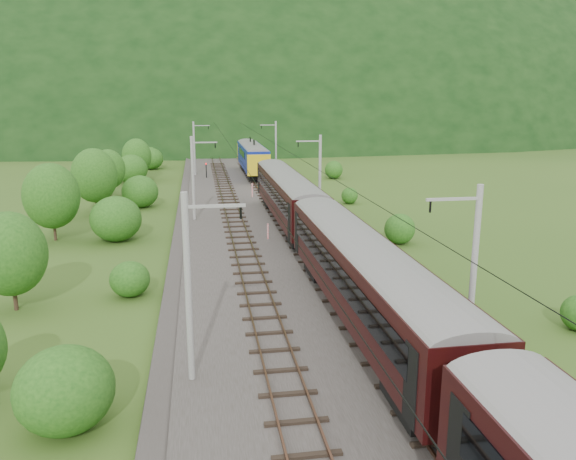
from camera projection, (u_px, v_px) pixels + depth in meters
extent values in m
plane|color=#2B4B17|center=(335.00, 374.00, 24.76)|extent=(600.00, 600.00, 0.00)
cube|color=#38332D|center=(296.00, 294.00, 34.33)|extent=(14.00, 220.00, 0.30)
cube|color=#503122|center=(245.00, 291.00, 33.78)|extent=(0.08, 220.00, 0.15)
cube|color=#503122|center=(269.00, 290.00, 33.99)|extent=(0.08, 220.00, 0.15)
cube|color=black|center=(257.00, 293.00, 33.92)|extent=(2.40, 220.00, 0.12)
cube|color=#503122|center=(323.00, 287.00, 34.51)|extent=(0.08, 220.00, 0.15)
cube|color=#503122|center=(346.00, 286.00, 34.73)|extent=(0.08, 220.00, 0.15)
cube|color=black|center=(334.00, 289.00, 34.65)|extent=(2.40, 220.00, 0.12)
cylinder|color=gray|center=(188.00, 289.00, 22.82)|extent=(0.28, 0.28, 8.00)
cube|color=gray|center=(215.00, 206.00, 22.21)|extent=(2.40, 0.12, 0.12)
cylinder|color=black|center=(241.00, 213.00, 22.43)|extent=(0.10, 0.10, 0.50)
cylinder|color=gray|center=(193.00, 178.00, 53.56)|extent=(0.28, 0.28, 8.00)
cube|color=gray|center=(204.00, 142.00, 52.95)|extent=(2.40, 0.12, 0.12)
cylinder|color=black|center=(215.00, 145.00, 53.17)|extent=(0.10, 0.10, 0.50)
cylinder|color=gray|center=(194.00, 149.00, 84.30)|extent=(0.28, 0.28, 8.00)
cube|color=gray|center=(202.00, 126.00, 83.69)|extent=(2.40, 0.12, 0.12)
cylinder|color=black|center=(208.00, 127.00, 83.91)|extent=(0.10, 0.10, 0.50)
cylinder|color=gray|center=(195.00, 135.00, 115.04)|extent=(0.28, 0.28, 8.00)
cube|color=gray|center=(200.00, 118.00, 114.43)|extent=(2.40, 0.12, 0.12)
cylinder|color=black|center=(205.00, 119.00, 114.66)|extent=(0.10, 0.10, 0.50)
cylinder|color=gray|center=(195.00, 127.00, 145.78)|extent=(0.28, 0.28, 8.00)
cube|color=gray|center=(199.00, 113.00, 145.17)|extent=(2.40, 0.12, 0.12)
cylinder|color=black|center=(203.00, 114.00, 145.40)|extent=(0.10, 0.10, 0.50)
cylinder|color=gray|center=(473.00, 274.00, 24.71)|extent=(0.28, 0.28, 8.00)
cube|color=gray|center=(453.00, 199.00, 23.74)|extent=(2.40, 0.12, 0.12)
cylinder|color=black|center=(430.00, 207.00, 23.65)|extent=(0.10, 0.10, 0.50)
cylinder|color=gray|center=(320.00, 176.00, 55.45)|extent=(0.28, 0.28, 8.00)
cube|color=gray|center=(308.00, 141.00, 54.48)|extent=(2.40, 0.12, 0.12)
cylinder|color=black|center=(298.00, 144.00, 54.39)|extent=(0.10, 0.10, 0.50)
cylinder|color=gray|center=(276.00, 147.00, 86.19)|extent=(0.28, 0.28, 8.00)
cube|color=gray|center=(268.00, 125.00, 85.22)|extent=(2.40, 0.12, 0.12)
cylinder|color=black|center=(261.00, 127.00, 85.14)|extent=(0.10, 0.10, 0.50)
cylinder|color=gray|center=(255.00, 134.00, 116.93)|extent=(0.28, 0.28, 8.00)
cube|color=gray|center=(249.00, 117.00, 115.96)|extent=(2.40, 0.12, 0.12)
cylinder|color=black|center=(244.00, 119.00, 115.88)|extent=(0.10, 0.10, 0.50)
cylinder|color=gray|center=(243.00, 126.00, 147.67)|extent=(0.28, 0.28, 8.00)
cube|color=gray|center=(238.00, 113.00, 146.70)|extent=(2.40, 0.12, 0.12)
cylinder|color=black|center=(234.00, 114.00, 146.62)|extent=(0.10, 0.10, 0.50)
cylinder|color=black|center=(255.00, 182.00, 32.35)|extent=(0.03, 198.00, 0.03)
cylinder|color=black|center=(336.00, 180.00, 33.09)|extent=(0.03, 198.00, 0.03)
ellipsoid|color=black|center=(209.00, 121.00, 274.53)|extent=(504.00, 360.00, 244.00)
cube|color=black|center=(363.00, 275.00, 28.29)|extent=(3.09, 23.48, 3.20)
cylinder|color=gray|center=(364.00, 248.00, 27.95)|extent=(3.09, 23.36, 3.09)
cube|color=black|center=(333.00, 270.00, 27.96)|extent=(0.05, 20.66, 1.23)
cube|color=black|center=(393.00, 267.00, 28.44)|extent=(0.05, 20.66, 1.23)
cube|color=black|center=(424.00, 396.00, 20.88)|extent=(2.35, 3.42, 0.96)
cube|color=black|center=(326.00, 267.00, 36.66)|extent=(2.35, 3.42, 0.96)
cube|color=black|center=(287.00, 194.00, 51.81)|extent=(3.09, 23.48, 3.20)
cylinder|color=gray|center=(287.00, 179.00, 51.48)|extent=(3.09, 23.36, 3.09)
cube|color=black|center=(271.00, 191.00, 51.48)|extent=(0.05, 20.66, 1.23)
cube|color=black|center=(304.00, 190.00, 51.96)|extent=(0.05, 20.66, 1.23)
cube|color=black|center=(304.00, 237.00, 44.40)|extent=(2.35, 3.42, 0.96)
cube|color=black|center=(276.00, 200.00, 60.19)|extent=(2.35, 3.42, 0.96)
cube|color=navy|center=(252.00, 156.00, 84.56)|extent=(3.09, 19.21, 3.20)
cylinder|color=gray|center=(252.00, 147.00, 84.22)|extent=(3.09, 19.11, 3.09)
cube|color=black|center=(242.00, 154.00, 84.23)|extent=(0.05, 16.90, 1.23)
cube|color=black|center=(263.00, 154.00, 84.71)|extent=(0.05, 16.90, 1.23)
cube|color=black|center=(257.00, 176.00, 78.58)|extent=(2.35, 3.42, 0.96)
cube|color=black|center=(249.00, 165.00, 91.50)|extent=(2.35, 3.42, 0.96)
cube|color=gold|center=(247.00, 152.00, 93.64)|extent=(3.16, 0.50, 2.88)
cube|color=gold|center=(259.00, 165.00, 75.57)|extent=(3.16, 0.50, 2.88)
cube|color=black|center=(250.00, 140.00, 86.93)|extent=(0.08, 1.60, 0.96)
cylinder|color=red|center=(268.00, 231.00, 46.83)|extent=(0.14, 0.14, 1.32)
cylinder|color=red|center=(252.00, 190.00, 66.49)|extent=(0.17, 0.17, 1.59)
cylinder|color=black|center=(206.00, 171.00, 82.27)|extent=(0.14, 0.14, 1.99)
sphere|color=red|center=(206.00, 164.00, 82.03)|extent=(0.24, 0.24, 0.24)
ellipsoid|color=#1D4C14|center=(65.00, 390.00, 20.25)|extent=(3.56, 3.56, 3.20)
ellipsoid|color=#1D4C14|center=(130.00, 279.00, 34.13)|extent=(2.43, 2.43, 2.19)
ellipsoid|color=#1D4C14|center=(116.00, 219.00, 47.07)|extent=(4.26, 4.26, 3.84)
ellipsoid|color=#1D4C14|center=(140.00, 192.00, 61.42)|extent=(3.94, 3.94, 3.55)
ellipsoid|color=#1D4C14|center=(131.00, 169.00, 78.74)|extent=(4.47, 4.47, 4.02)
ellipsoid|color=#1D4C14|center=(151.00, 159.00, 93.64)|extent=(3.99, 3.99, 3.59)
ellipsoid|color=#1D4C14|center=(151.00, 153.00, 107.91)|extent=(2.98, 2.98, 2.68)
cylinder|color=black|center=(14.00, 284.00, 31.82)|extent=(0.24, 0.24, 3.12)
ellipsoid|color=#1D4C14|center=(10.00, 254.00, 31.40)|extent=(4.01, 4.01, 4.81)
cylinder|color=black|center=(54.00, 220.00, 47.31)|extent=(0.24, 0.24, 3.58)
ellipsoid|color=#1D4C14|center=(51.00, 196.00, 46.83)|extent=(4.60, 4.60, 5.52)
cylinder|color=black|center=(96.00, 195.00, 58.82)|extent=(0.24, 0.24, 3.66)
ellipsoid|color=#1D4C14|center=(94.00, 175.00, 58.34)|extent=(4.71, 4.71, 5.65)
cylinder|color=black|center=(110.00, 184.00, 68.37)|extent=(0.24, 0.24, 3.11)
ellipsoid|color=#1D4C14|center=(109.00, 169.00, 67.96)|extent=(4.00, 4.00, 4.81)
cylinder|color=black|center=(137.00, 169.00, 81.76)|extent=(0.24, 0.24, 3.28)
ellipsoid|color=#1D4C14|center=(137.00, 156.00, 81.33)|extent=(4.22, 4.22, 5.06)
ellipsoid|color=#1D4C14|center=(400.00, 230.00, 46.41)|extent=(2.53, 2.53, 2.27)
ellipsoid|color=#1D4C14|center=(350.00, 196.00, 63.84)|extent=(1.86, 1.86, 1.68)
ellipsoid|color=#1D4C14|center=(334.00, 171.00, 83.22)|extent=(2.65, 2.65, 2.38)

